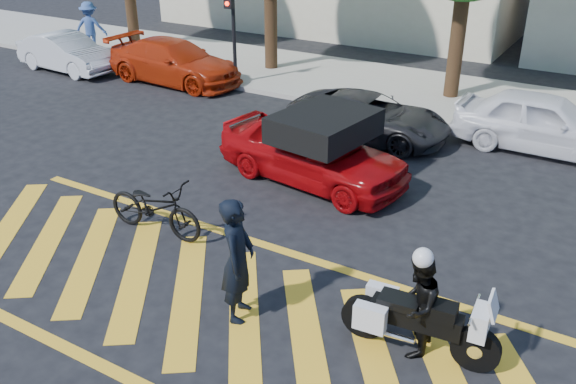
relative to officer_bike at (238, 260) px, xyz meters
The scene contains 14 objects.
ground 1.09m from the officer_bike, behind, with size 90.00×90.00×0.00m, color black.
sidewalk 12.06m from the officer_bike, 92.07° to the left, with size 60.00×5.00×0.15m, color #9E998E.
crosswalk 1.10m from the officer_bike, behind, with size 12.33×4.00×0.01m.
signal_pole 12.00m from the officer_bike, 125.42° to the left, with size 0.28×0.43×3.20m.
officer_bike is the anchor object (origin of this frame).
bicycle 3.09m from the officer_bike, 155.52° to the left, with size 0.72×2.07×1.09m, color black.
police_motorcycle 2.68m from the officer_bike, 12.83° to the left, with size 2.25×0.74×0.99m.
officer_moto 2.64m from the officer_bike, 12.96° to the left, with size 0.75×0.59×1.55m, color black.
red_convertible 4.96m from the officer_bike, 105.74° to the left, with size 1.76×4.38×1.49m, color #9F070A.
parked_far_left 15.62m from the officer_bike, 147.56° to the left, with size 1.39×3.98×1.31m, color #BBBDC3.
parked_left 12.86m from the officer_bike, 134.25° to the left, with size 1.96×4.83×1.40m, color #AC250A.
parked_mid_left 7.94m from the officer_bike, 99.70° to the left, with size 1.93×4.18×1.16m, color black.
parked_mid_right 9.60m from the officer_bike, 73.71° to the left, with size 1.73×4.30×1.46m, color white.
pedestrian_left 17.66m from the officer_bike, 143.50° to the left, with size 1.21×0.70×1.88m, color #39589D.
Camera 1 is at (4.90, -6.11, 5.87)m, focal length 38.00 mm.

